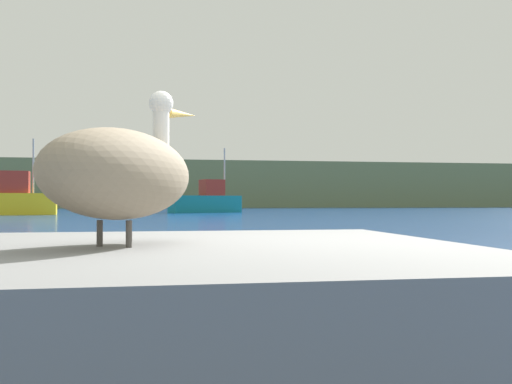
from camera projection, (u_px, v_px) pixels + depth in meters
The scene contains 6 objects.
ground_plane at pixel (323, 354), 3.52m from camera, with size 260.00×260.00×0.00m, color navy.
hillside_backdrop at pixel (162, 185), 77.42m from camera, with size 140.00×17.30×5.91m, color #6B7A51.
pier_dock at pixel (120, 320), 2.80m from camera, with size 3.51×2.69×0.72m, color gray.
pelican at pixel (122, 173), 2.82m from camera, with size 0.98×1.24×0.83m.
fishing_boat_teal at pixel (207, 201), 43.93m from camera, with size 5.76×3.41×5.03m.
fishing_boat_yellow at pixel (0, 200), 36.69m from camera, with size 7.43×2.79×4.98m.
Camera 1 is at (-1.03, -3.41, 0.95)m, focal length 40.08 mm.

